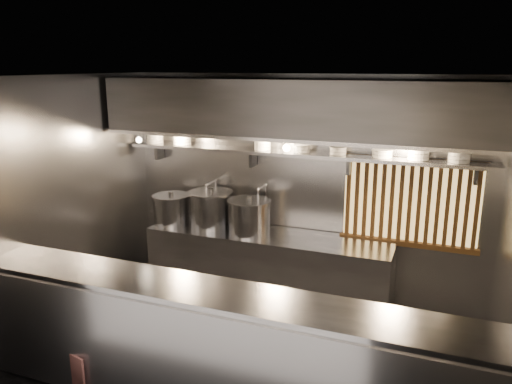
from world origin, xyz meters
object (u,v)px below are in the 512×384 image
Objects in this scene: stock_pot_mid at (211,209)px; stock_pot_right at (249,217)px; pendant_bulb at (287,148)px; heat_lamp at (138,135)px; stock_pot_left at (172,209)px.

stock_pot_right is at bearing -8.90° from stock_pot_mid.
stock_pot_right is at bearing -165.15° from pendant_bulb.
heat_lamp reaches higher than stock_pot_right.
stock_pot_right is at bearing 9.78° from heat_lamp.
stock_pot_right is (-0.43, -0.11, -0.85)m from pendant_bulb.
pendant_bulb is 1.76m from stock_pot_left.
pendant_bulb is 1.29m from stock_pot_mid.
heat_lamp is 0.46× the size of stock_pot_mid.
stock_pot_left is 0.54m from stock_pot_mid.
pendant_bulb is at bearing 11.00° from heat_lamp.
pendant_bulb is 0.25× the size of stock_pot_mid.
stock_pot_mid reaches higher than stock_pot_right.
heat_lamp is at bearing -170.22° from stock_pot_right.
heat_lamp is 1.05m from stock_pot_left.
heat_lamp is 0.50× the size of stock_pot_right.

